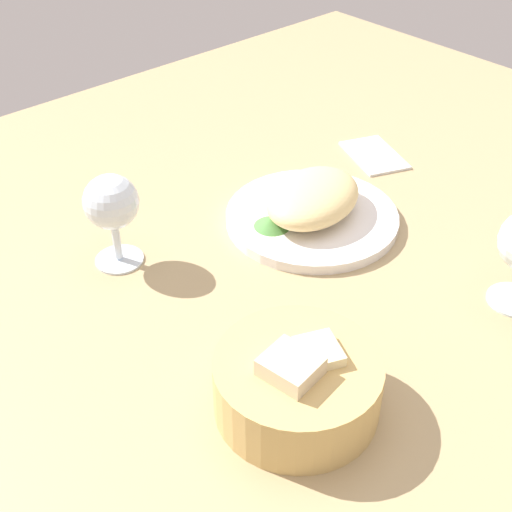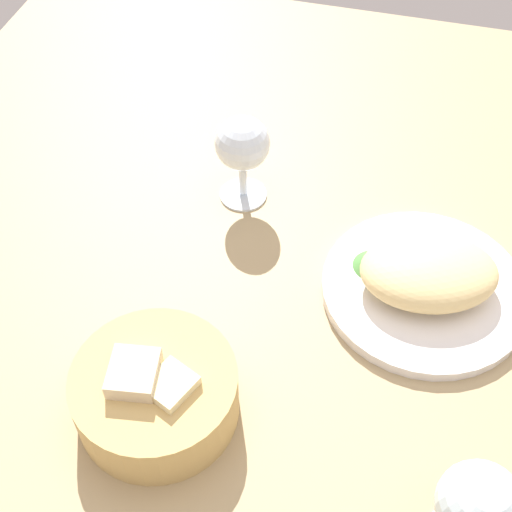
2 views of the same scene
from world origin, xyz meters
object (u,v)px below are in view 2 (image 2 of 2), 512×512
Objects in this scene: plate at (424,289)px; wine_glass_far at (478,508)px; bread_basket at (155,393)px; wine_glass_near at (242,147)px.

wine_glass_far reaches higher than plate.
bread_basket is (24.13, 21.69, 2.62)cm from plate.
plate is 28.84cm from wine_glass_far.
plate is 1.43× the size of bread_basket.
bread_basket is 1.33× the size of wine_glass_far.
plate is 32.56cm from bread_basket.
wine_glass_far is at bearing 102.34° from plate.
wine_glass_near is at bearing -90.02° from bread_basket.
bread_basket is 32.08cm from wine_glass_near.
bread_basket is at bearing -10.45° from wine_glass_far.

